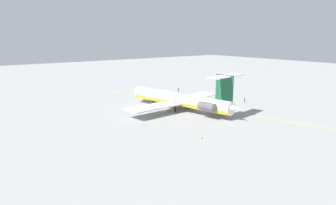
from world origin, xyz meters
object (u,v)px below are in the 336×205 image
object	(u,v)px
ground_crew_near_nose	(178,89)
ground_crew_near_tail	(245,99)
main_jetliner	(182,100)
safety_cone_nose	(168,91)
safety_cone_wingtip	(202,138)

from	to	relation	value
ground_crew_near_nose	ground_crew_near_tail	bearing A→B (deg)	-114.96
main_jetliner	ground_crew_near_tail	xyz separation A→B (m)	(-3.70, -23.03, -2.02)
safety_cone_nose	safety_cone_wingtip	world-z (taller)	same
ground_crew_near_nose	safety_cone_wingtip	size ratio (longest dim) A/B	3.08
safety_cone_wingtip	ground_crew_near_nose	bearing A→B (deg)	-33.51
ground_crew_near_tail	safety_cone_wingtip	xyz separation A→B (m)	(-18.16, 35.57, -0.83)
ground_crew_near_nose	safety_cone_wingtip	xyz separation A→B (m)	(-45.26, 29.97, -0.80)
ground_crew_near_tail	safety_cone_wingtip	size ratio (longest dim) A/B	3.18
main_jetliner	ground_crew_near_tail	bearing A→B (deg)	-109.68
main_jetliner	ground_crew_near_nose	size ratio (longest dim) A/B	23.18
ground_crew_near_tail	ground_crew_near_nose	bearing A→B (deg)	-52.58
safety_cone_nose	ground_crew_near_nose	bearing A→B (deg)	-127.94
safety_cone_nose	ground_crew_near_tail	bearing A→B (deg)	-163.35
ground_crew_near_nose	safety_cone_nose	xyz separation A→B (m)	(2.55, 3.27, -0.80)
ground_crew_near_tail	safety_cone_nose	world-z (taller)	ground_crew_near_tail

